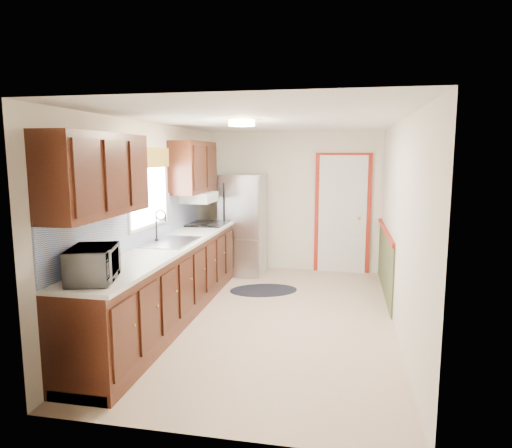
% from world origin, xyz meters
% --- Properties ---
extents(room_shell, '(3.20, 5.20, 2.52)m').
position_xyz_m(room_shell, '(0.00, 0.00, 1.20)').
color(room_shell, '#C7AA8C').
rests_on(room_shell, ground).
extents(kitchen_run, '(0.63, 4.00, 2.20)m').
position_xyz_m(kitchen_run, '(-1.24, -0.29, 0.81)').
color(kitchen_run, '#35150C').
rests_on(kitchen_run, ground).
extents(back_wall_trim, '(1.12, 2.30, 2.08)m').
position_xyz_m(back_wall_trim, '(0.99, 2.21, 0.89)').
color(back_wall_trim, maroon).
rests_on(back_wall_trim, ground).
extents(ceiling_fixture, '(0.30, 0.30, 0.06)m').
position_xyz_m(ceiling_fixture, '(-0.30, -0.20, 2.36)').
color(ceiling_fixture, '#FFD88C').
rests_on(ceiling_fixture, room_shell).
extents(microwave, '(0.44, 0.59, 0.36)m').
position_xyz_m(microwave, '(-1.20, -1.95, 1.12)').
color(microwave, white).
rests_on(microwave, kitchen_run).
extents(refrigerator, '(0.72, 0.72, 1.69)m').
position_xyz_m(refrigerator, '(-0.79, 2.05, 0.84)').
color(refrigerator, '#B7B7BC').
rests_on(refrigerator, ground).
extents(rug, '(1.16, 0.94, 0.01)m').
position_xyz_m(rug, '(-0.27, 1.10, 0.01)').
color(rug, black).
rests_on(rug, ground).
extents(cooktop, '(0.54, 0.65, 0.02)m').
position_xyz_m(cooktop, '(-1.19, 1.31, 0.95)').
color(cooktop, black).
rests_on(cooktop, kitchen_run).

